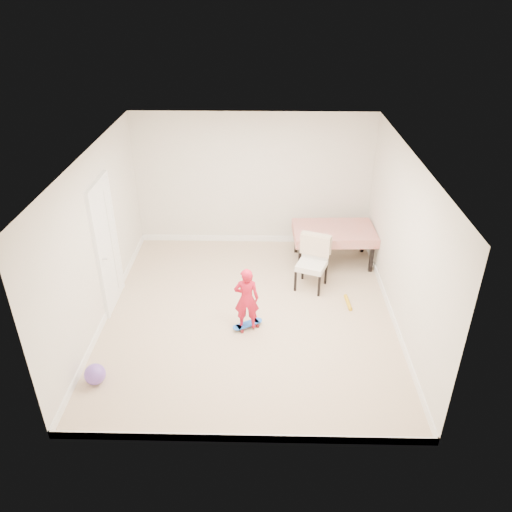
{
  "coord_description": "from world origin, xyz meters",
  "views": [
    {
      "loc": [
        0.24,
        -6.45,
        4.72
      ],
      "look_at": [
        0.1,
        0.2,
        0.95
      ],
      "focal_mm": 35.0,
      "sensor_mm": 36.0,
      "label": 1
    }
  ],
  "objects_px": {
    "dining_chair": "(312,264)",
    "skateboard": "(248,325)",
    "dining_table": "(333,245)",
    "child": "(247,301)",
    "balloon": "(95,374)"
  },
  "relations": [
    {
      "from": "dining_chair",
      "to": "balloon",
      "type": "distance_m",
      "value": 3.84
    },
    {
      "from": "dining_table",
      "to": "dining_chair",
      "type": "bearing_deg",
      "value": -119.69
    },
    {
      "from": "child",
      "to": "dining_chair",
      "type": "bearing_deg",
      "value": -132.88
    },
    {
      "from": "skateboard",
      "to": "balloon",
      "type": "bearing_deg",
      "value": -178.99
    },
    {
      "from": "skateboard",
      "to": "child",
      "type": "relative_size",
      "value": 0.48
    },
    {
      "from": "skateboard",
      "to": "child",
      "type": "distance_m",
      "value": 0.47
    },
    {
      "from": "child",
      "to": "balloon",
      "type": "bearing_deg",
      "value": 30.64
    },
    {
      "from": "dining_chair",
      "to": "child",
      "type": "relative_size",
      "value": 0.92
    },
    {
      "from": "dining_chair",
      "to": "dining_table",
      "type": "bearing_deg",
      "value": 83.65
    },
    {
      "from": "dining_chair",
      "to": "skateboard",
      "type": "distance_m",
      "value": 1.61
    },
    {
      "from": "dining_chair",
      "to": "child",
      "type": "distance_m",
      "value": 1.58
    },
    {
      "from": "dining_table",
      "to": "child",
      "type": "xyz_separation_m",
      "value": [
        -1.52,
        -2.07,
        0.17
      ]
    },
    {
      "from": "dining_table",
      "to": "balloon",
      "type": "bearing_deg",
      "value": -138.9
    },
    {
      "from": "dining_chair",
      "to": "skateboard",
      "type": "bearing_deg",
      "value": -110.95
    },
    {
      "from": "dining_table",
      "to": "child",
      "type": "relative_size",
      "value": 1.44
    }
  ]
}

